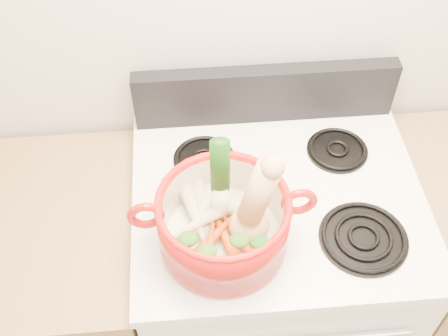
{
  "coord_description": "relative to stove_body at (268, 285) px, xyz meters",
  "views": [
    {
      "loc": [
        -0.23,
        0.49,
        2.13
      ],
      "look_at": [
        -0.16,
        1.24,
        1.26
      ],
      "focal_mm": 45.0,
      "sensor_mm": 36.0,
      "label": 1
    }
  ],
  "objects": [
    {
      "name": "leek",
      "position": [
        -0.16,
        -0.1,
        0.68
      ],
      "size": [
        0.05,
        0.05,
        0.29
      ],
      "primitive_type": "cylinder",
      "rotation": [
        -0.02,
        0.0,
        -0.05
      ],
      "color": "white",
      "rests_on": "dutch_oven"
    },
    {
      "name": "pot_handle_right",
      "position": [
        0.02,
        -0.14,
        0.64
      ],
      "size": [
        0.09,
        0.02,
        0.09
      ],
      "primitive_type": "torus",
      "rotation": [
        1.57,
        0.0,
        0.02
      ],
      "color": "#B0130F",
      "rests_on": "dutch_oven"
    },
    {
      "name": "carrot_0",
      "position": [
        -0.16,
        -0.16,
        0.56
      ],
      "size": [
        0.08,
        0.18,
        0.05
      ],
      "primitive_type": "cone",
      "rotation": [
        1.66,
        0.0,
        0.3
      ],
      "color": "#C24509",
      "rests_on": "dutch_oven"
    },
    {
      "name": "parsnip_2",
      "position": [
        -0.22,
        -0.11,
        0.58
      ],
      "size": [
        0.09,
        0.21,
        0.06
      ],
      "primitive_type": "cone",
      "rotation": [
        1.66,
        0.0,
        0.25
      ],
      "color": "beige",
      "rests_on": "dutch_oven"
    },
    {
      "name": "cooktop",
      "position": [
        0.0,
        0.0,
        0.47
      ],
      "size": [
        0.78,
        0.67,
        0.03
      ],
      "primitive_type": "cube",
      "color": "white",
      "rests_on": "stove_body"
    },
    {
      "name": "carrot_2",
      "position": [
        -0.12,
        -0.19,
        0.57
      ],
      "size": [
        0.1,
        0.17,
        0.05
      ],
      "primitive_type": "cone",
      "rotation": [
        1.66,
        0.0,
        0.46
      ],
      "color": "#C13409",
      "rests_on": "dutch_oven"
    },
    {
      "name": "ginger",
      "position": [
        -0.13,
        -0.08,
        0.56
      ],
      "size": [
        0.11,
        0.09,
        0.05
      ],
      "primitive_type": "ellipsoid",
      "rotation": [
        0.0,
        0.0,
        -0.35
      ],
      "color": "tan",
      "rests_on": "dutch_oven"
    },
    {
      "name": "parsnip_1",
      "position": [
        -0.22,
        -0.12,
        0.57
      ],
      "size": [
        0.12,
        0.2,
        0.06
      ],
      "primitive_type": "cone",
      "rotation": [
        1.66,
        0.0,
        -0.43
      ],
      "color": "beige",
      "rests_on": "dutch_oven"
    },
    {
      "name": "wall_back",
      "position": [
        0.0,
        0.35,
        0.84
      ],
      "size": [
        3.5,
        0.02,
        2.6
      ],
      "primitive_type": "cube",
      "color": "beige",
      "rests_on": "floor"
    },
    {
      "name": "burner_front_right",
      "position": [
        0.19,
        -0.16,
        0.5
      ],
      "size": [
        0.22,
        0.22,
        0.02
      ],
      "primitive_type": "cylinder",
      "color": "black",
      "rests_on": "cooktop"
    },
    {
      "name": "squash",
      "position": [
        -0.1,
        -0.15,
        0.66
      ],
      "size": [
        0.2,
        0.16,
        0.27
      ],
      "primitive_type": null,
      "rotation": [
        0.0,
        0.3,
        0.4
      ],
      "color": "#E3B174",
      "rests_on": "dutch_oven"
    },
    {
      "name": "carrot_1",
      "position": [
        -0.19,
        -0.17,
        0.57
      ],
      "size": [
        0.14,
        0.15,
        0.05
      ],
      "primitive_type": "cone",
      "rotation": [
        1.66,
        0.0,
        -0.77
      ],
      "color": "#BC4C09",
      "rests_on": "dutch_oven"
    },
    {
      "name": "burner_back_left",
      "position": [
        -0.19,
        0.14,
        0.5
      ],
      "size": [
        0.17,
        0.17,
        0.02
      ],
      "primitive_type": "cylinder",
      "color": "black",
      "rests_on": "cooktop"
    },
    {
      "name": "burner_front_left",
      "position": [
        -0.19,
        -0.16,
        0.5
      ],
      "size": [
        0.22,
        0.22,
        0.02
      ],
      "primitive_type": "cylinder",
      "color": "black",
      "rests_on": "cooktop"
    },
    {
      "name": "carrot_3",
      "position": [
        -0.2,
        -0.21,
        0.58
      ],
      "size": [
        0.06,
        0.15,
        0.04
      ],
      "primitive_type": "cone",
      "rotation": [
        1.66,
        0.0,
        -0.18
      ],
      "color": "#CF4B0A",
      "rests_on": "dutch_oven"
    },
    {
      "name": "parsnip_3",
      "position": [
        -0.24,
        -0.15,
        0.58
      ],
      "size": [
        0.16,
        0.1,
        0.05
      ],
      "primitive_type": "cone",
      "rotation": [
        1.66,
        0.0,
        -1.1
      ],
      "color": "beige",
      "rests_on": "dutch_oven"
    },
    {
      "name": "parsnip_0",
      "position": [
        -0.21,
        -0.1,
        0.57
      ],
      "size": [
        0.07,
        0.25,
        0.07
      ],
      "primitive_type": "cone",
      "rotation": [
        1.66,
        0.0,
        0.11
      ],
      "color": "beige",
      "rests_on": "dutch_oven"
    },
    {
      "name": "burner_back_right",
      "position": [
        0.19,
        0.14,
        0.5
      ],
      "size": [
        0.17,
        0.17,
        0.02
      ],
      "primitive_type": "cylinder",
      "color": "black",
      "rests_on": "cooktop"
    },
    {
      "name": "pot_handle_left",
      "position": [
        -0.34,
        -0.15,
        0.64
      ],
      "size": [
        0.09,
        0.02,
        0.09
      ],
      "primitive_type": "torus",
      "rotation": [
        1.57,
        0.0,
        0.02
      ],
      "color": "#B0130F",
      "rests_on": "dutch_oven"
    },
    {
      "name": "control_backsplash",
      "position": [
        0.0,
        0.3,
        0.58
      ],
      "size": [
        0.76,
        0.05,
        0.18
      ],
      "primitive_type": "cube",
      "color": "black",
      "rests_on": "cooktop"
    },
    {
      "name": "stove_body",
      "position": [
        0.0,
        0.0,
        0.0
      ],
      "size": [
        0.76,
        0.65,
        0.92
      ],
      "primitive_type": "cube",
      "color": "white",
      "rests_on": "floor"
    },
    {
      "name": "dutch_oven",
      "position": [
        -0.16,
        -0.14,
        0.59
      ],
      "size": [
        0.32,
        0.32,
        0.15
      ],
      "primitive_type": "cylinder",
      "rotation": [
        0.0,
        0.0,
        0.02
      ],
      "color": "#B0130F",
      "rests_on": "burner_front_left"
    }
  ]
}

